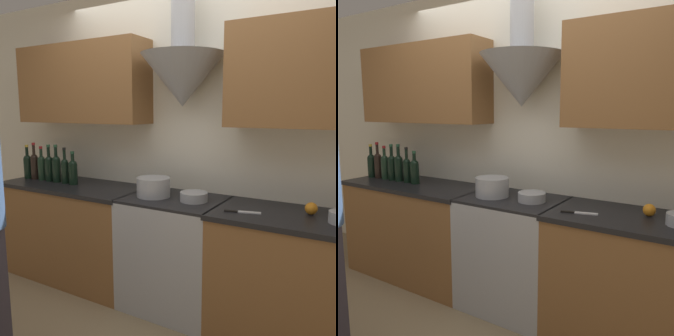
{
  "view_description": "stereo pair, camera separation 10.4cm",
  "coord_description": "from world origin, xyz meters",
  "views": [
    {
      "loc": [
        1.3,
        -2.04,
        1.57
      ],
      "look_at": [
        0.0,
        0.2,
        1.14
      ],
      "focal_mm": 38.0,
      "sensor_mm": 36.0,
      "label": 1
    },
    {
      "loc": [
        1.39,
        -1.98,
        1.57
      ],
      "look_at": [
        0.0,
        0.2,
        1.14
      ],
      "focal_mm": 38.0,
      "sensor_mm": 36.0,
      "label": 2
    }
  ],
  "objects": [
    {
      "name": "wine_bottle_1",
      "position": [
        -1.56,
        0.28,
        1.04
      ],
      "size": [
        0.07,
        0.07,
        0.36
      ],
      "color": "black",
      "rests_on": "counter_left"
    },
    {
      "name": "wine_bottle_5",
      "position": [
        -1.15,
        0.28,
        1.02
      ],
      "size": [
        0.07,
        0.07,
        0.33
      ],
      "color": "black",
      "rests_on": "counter_left"
    },
    {
      "name": "counter_left",
      "position": [
        -1.06,
        0.3,
        0.45
      ],
      "size": [
        1.39,
        0.62,
        0.89
      ],
      "color": "brown",
      "rests_on": "ground_plane"
    },
    {
      "name": "stove_range",
      "position": [
        0.0,
        0.3,
        0.45
      ],
      "size": [
        0.76,
        0.6,
        0.89
      ],
      "color": "#A8AAAF",
      "rests_on": "ground_plane"
    },
    {
      "name": "stock_pot",
      "position": [
        -0.17,
        0.27,
        0.97
      ],
      "size": [
        0.27,
        0.27,
        0.15
      ],
      "color": "#A8AAAF",
      "rests_on": "stove_range"
    },
    {
      "name": "wine_bottle_3",
      "position": [
        -1.36,
        0.28,
        1.03
      ],
      "size": [
        0.08,
        0.08,
        0.35
      ],
      "color": "black",
      "rests_on": "counter_left"
    },
    {
      "name": "mixing_bowl",
      "position": [
        0.17,
        0.29,
        0.93
      ],
      "size": [
        0.21,
        0.21,
        0.07
      ],
      "color": "#A8AAAF",
      "rests_on": "stove_range"
    },
    {
      "name": "wine_bottle_4",
      "position": [
        -1.26,
        0.28,
        1.04
      ],
      "size": [
        0.08,
        0.08,
        0.35
      ],
      "color": "black",
      "rests_on": "counter_left"
    },
    {
      "name": "chefs_knife",
      "position": [
        0.58,
        0.18,
        0.9
      ],
      "size": [
        0.24,
        0.09,
        0.01
      ],
      "rotation": [
        0.0,
        0.0,
        0.27
      ],
      "color": "silver",
      "rests_on": "counter_right"
    },
    {
      "name": "wine_bottle_2",
      "position": [
        -1.46,
        0.28,
        1.03
      ],
      "size": [
        0.07,
        0.07,
        0.33
      ],
      "color": "black",
      "rests_on": "counter_left"
    },
    {
      "name": "orange_fruit",
      "position": [
        0.98,
        0.37,
        0.93
      ],
      "size": [
        0.08,
        0.08,
        0.08
      ],
      "color": "orange",
      "rests_on": "counter_right"
    },
    {
      "name": "wine_bottle_0",
      "position": [
        -1.66,
        0.28,
        1.03
      ],
      "size": [
        0.08,
        0.08,
        0.33
      ],
      "color": "black",
      "rests_on": "counter_left"
    },
    {
      "name": "ground_plane",
      "position": [
        0.0,
        0.0,
        0.0
      ],
      "size": [
        12.0,
        12.0,
        0.0
      ],
      "primitive_type": "plane",
      "color": "#847051"
    },
    {
      "name": "wall_back",
      "position": [
        -0.03,
        0.56,
        1.49
      ],
      "size": [
        8.4,
        0.64,
        2.6
      ],
      "color": "silver",
      "rests_on": "ground_plane"
    },
    {
      "name": "counter_right",
      "position": [
        0.98,
        0.3,
        0.45
      ],
      "size": [
        1.22,
        0.62,
        0.89
      ],
      "color": "brown",
      "rests_on": "ground_plane"
    },
    {
      "name": "wine_bottle_6",
      "position": [
        -1.05,
        0.28,
        1.02
      ],
      "size": [
        0.08,
        0.08,
        0.3
      ],
      "color": "black",
      "rests_on": "counter_left"
    }
  ]
}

